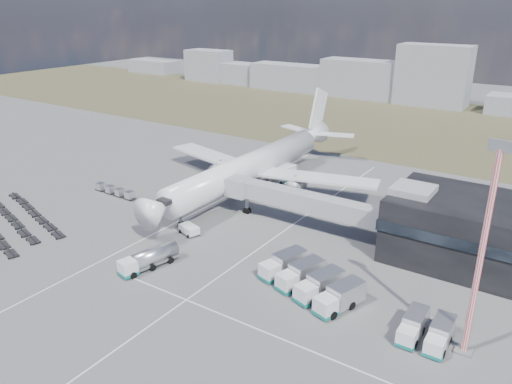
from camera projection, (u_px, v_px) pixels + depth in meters
The scene contains 14 objects.
ground at pixel (144, 246), 81.09m from camera, with size 420.00×420.00×0.00m, color #565659.
grass_strip at pixel (384, 120), 166.53m from camera, with size 420.00×90.00×0.01m, color #4D4D2E.
lane_markings at pixel (203, 255), 78.37m from camera, with size 47.12×110.00×0.01m.
terminal at pixel (493, 235), 73.12m from camera, with size 30.40×16.40×11.00m.
jet_bridge at pixel (292, 199), 86.92m from camera, with size 30.30×3.80×7.05m.
airliner at pixel (255, 164), 104.33m from camera, with size 51.59×64.53×17.62m.
skyline at pixel (417, 83), 194.49m from camera, with size 310.73×25.21×22.58m.
fuel_tanker at pixel (149, 259), 74.14m from camera, with size 4.42×9.66×3.03m.
pushback_tug at pixel (189, 230), 85.04m from camera, with size 3.62×2.04×1.60m, color white.
catering_truck at pixel (283, 175), 109.24m from camera, with size 3.25×7.10×3.19m.
service_trucks_near at pixel (310, 280), 68.24m from camera, with size 15.22×11.31×3.02m.
service_trucks_far at pixel (426, 330), 58.23m from camera, with size 5.38×6.44×2.58m.
uld_row at pixel (115, 191), 102.09m from camera, with size 11.13×1.70×1.54m.
floodlight_mast at pixel (481, 254), 52.38m from camera, with size 2.34×1.92×24.87m.
Camera 1 is at (55.30, -50.24, 37.45)m, focal length 35.00 mm.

